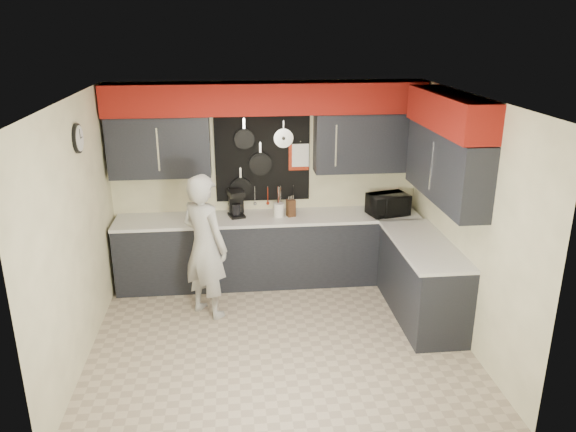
{
  "coord_description": "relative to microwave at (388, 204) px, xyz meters",
  "views": [
    {
      "loc": [
        -0.45,
        -5.35,
        3.29
      ],
      "look_at": [
        0.15,
        0.5,
        1.24
      ],
      "focal_mm": 35.0,
      "sensor_mm": 36.0,
      "label": 1
    }
  ],
  "objects": [
    {
      "name": "person",
      "position": [
        -2.33,
        -0.7,
        -0.2
      ],
      "size": [
        0.74,
        0.72,
        1.71
      ],
      "primitive_type": "imported",
      "rotation": [
        0.0,
        0.0,
        2.41
      ],
      "color": "#B9BAB7",
      "rests_on": "ground"
    },
    {
      "name": "base_cabinets",
      "position": [
        -1.05,
        -0.23,
        -0.6
      ],
      "size": [
        3.95,
        2.2,
        0.92
      ],
      "color": "black",
      "rests_on": "ground"
    },
    {
      "name": "ground",
      "position": [
        -1.54,
        -1.36,
        -1.06
      ],
      "size": [
        4.0,
        4.0,
        0.0
      ],
      "primitive_type": "plane",
      "color": "#B5A58C",
      "rests_on": "ground"
    },
    {
      "name": "coffee_maker",
      "position": [
        -1.95,
        0.15,
        0.04
      ],
      "size": [
        0.24,
        0.27,
        0.34
      ],
      "rotation": [
        0.0,
        0.0,
        0.25
      ],
      "color": "black",
      "rests_on": "base_cabinets"
    },
    {
      "name": "microwave",
      "position": [
        0.0,
        0.0,
        0.0
      ],
      "size": [
        0.56,
        0.45,
        0.27
      ],
      "primitive_type": "imported",
      "rotation": [
        0.0,
        0.0,
        0.25
      ],
      "color": "black",
      "rests_on": "base_cabinets"
    },
    {
      "name": "back_wall_assembly",
      "position": [
        -1.53,
        0.24,
        0.95
      ],
      "size": [
        4.0,
        0.36,
        2.6
      ],
      "color": "#F6EFBE",
      "rests_on": "ground"
    },
    {
      "name": "knife_block",
      "position": [
        -1.25,
        0.07,
        -0.03
      ],
      "size": [
        0.12,
        0.12,
        0.22
      ],
      "primitive_type": "cube",
      "rotation": [
        0.0,
        0.0,
        0.26
      ],
      "color": "#3C2713",
      "rests_on": "base_cabinets"
    },
    {
      "name": "utensil_crock",
      "position": [
        -1.41,
        0.07,
        -0.05
      ],
      "size": [
        0.14,
        0.14,
        0.18
      ],
      "primitive_type": "cylinder",
      "color": "silver",
      "rests_on": "base_cabinets"
    },
    {
      "name": "right_wall_assembly",
      "position": [
        0.32,
        -1.09,
        0.89
      ],
      "size": [
        0.36,
        3.5,
        2.6
      ],
      "color": "#F6EFBE",
      "rests_on": "ground"
    },
    {
      "name": "left_wall_assembly",
      "position": [
        -3.53,
        -1.34,
        0.28
      ],
      "size": [
        0.05,
        3.5,
        2.6
      ],
      "color": "#F6EFBE",
      "rests_on": "ground"
    }
  ]
}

